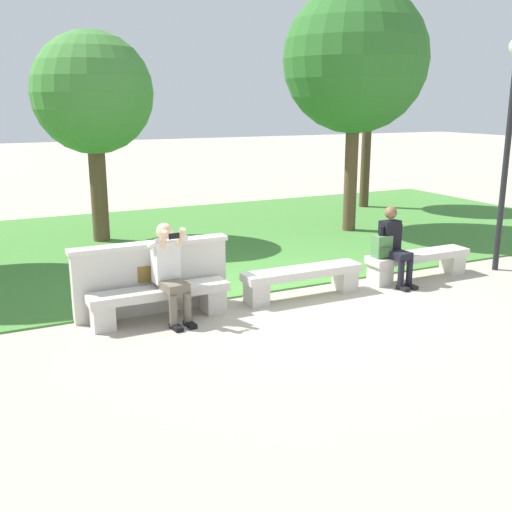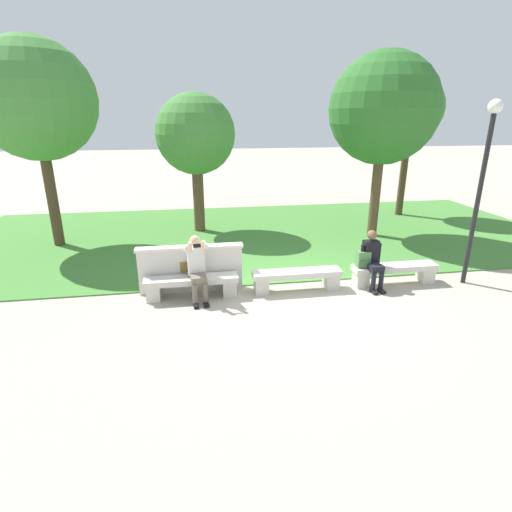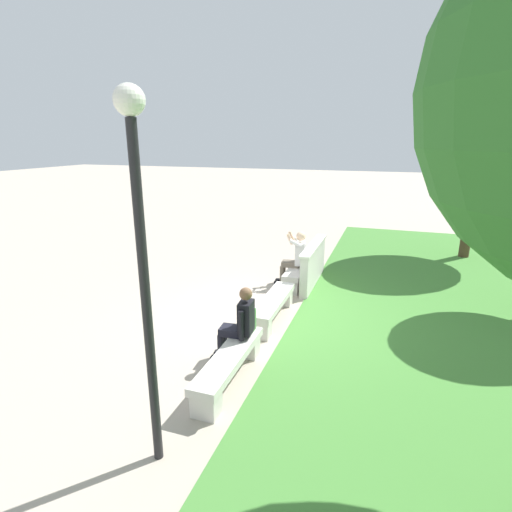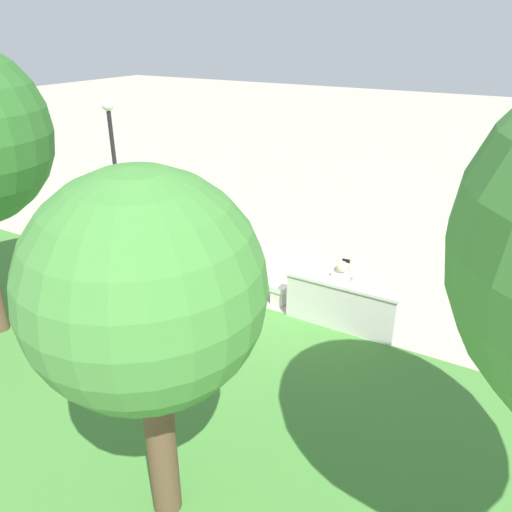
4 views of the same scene
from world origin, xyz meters
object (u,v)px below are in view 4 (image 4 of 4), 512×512
object	(u,v)px
person_distant	(189,250)
tree_left_background	(145,291)
bench_mid	(168,260)
lamp_post	(114,157)
bench_near	(248,282)
backpack	(194,254)
bench_main	(345,308)
person_photographer	(342,286)

from	to	relation	value
person_distant	tree_left_background	distance (m)	6.70
bench_mid	lamp_post	xyz separation A→B (m)	(1.60, -0.19, 2.24)
bench_mid	person_distant	size ratio (longest dim) A/B	1.52
bench_near	backpack	distance (m)	1.50
person_distant	backpack	xyz separation A→B (m)	(-0.18, 0.06, -0.05)
person_distant	tree_left_background	xyz separation A→B (m)	(-3.57, 5.16, 2.34)
bench_main	lamp_post	bearing A→B (deg)	-1.82
backpack	tree_left_background	xyz separation A→B (m)	(-3.39, 5.10, 2.39)
person_photographer	lamp_post	world-z (taller)	lamp_post
bench_mid	tree_left_background	world-z (taller)	tree_left_background
backpack	lamp_post	world-z (taller)	lamp_post
person_distant	tree_left_background	size ratio (longest dim) A/B	0.30
person_distant	backpack	bearing A→B (deg)	160.71
bench_main	tree_left_background	size ratio (longest dim) A/B	0.45
person_photographer	tree_left_background	bearing A→B (deg)	87.96
person_photographer	person_distant	size ratio (longest dim) A/B	1.05
bench_mid	tree_left_background	size ratio (longest dim) A/B	0.45
backpack	tree_left_background	bearing A→B (deg)	123.60
tree_left_background	person_photographer	bearing A→B (deg)	-92.04
bench_mid	person_distant	world-z (taller)	person_distant
bench_near	bench_mid	size ratio (longest dim) A/B	1.00
person_distant	tree_left_background	world-z (taller)	tree_left_background
person_photographer	lamp_post	xyz separation A→B (m)	(5.94, -0.12, 1.80)
bench_near	person_distant	bearing A→B (deg)	-2.30
person_distant	bench_mid	bearing A→B (deg)	6.42
person_photographer	tree_left_background	xyz separation A→B (m)	(0.18, 5.17, 2.28)
bench_mid	person_photographer	size ratio (longest dim) A/B	1.45
person_photographer	person_distant	distance (m)	3.75
bench_main	person_distant	distance (m)	3.90
person_photographer	person_distant	bearing A→B (deg)	0.17
bench_main	person_photographer	distance (m)	0.46
backpack	bench_mid	bearing A→B (deg)	0.32
bench_main	tree_left_background	xyz separation A→B (m)	(0.31, 5.10, 2.72)
bench_near	lamp_post	bearing A→B (deg)	-2.88
backpack	bench_near	bearing A→B (deg)	179.84
bench_main	person_photographer	xyz separation A→B (m)	(0.13, -0.08, 0.44)
person_photographer	lamp_post	distance (m)	6.21
lamp_post	bench_main	bearing A→B (deg)	178.18
tree_left_background	lamp_post	bearing A→B (deg)	-42.59
bench_near	person_distant	world-z (taller)	person_distant
person_photographer	backpack	size ratio (longest dim) A/B	3.08
bench_near	tree_left_background	size ratio (longest dim) A/B	0.45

